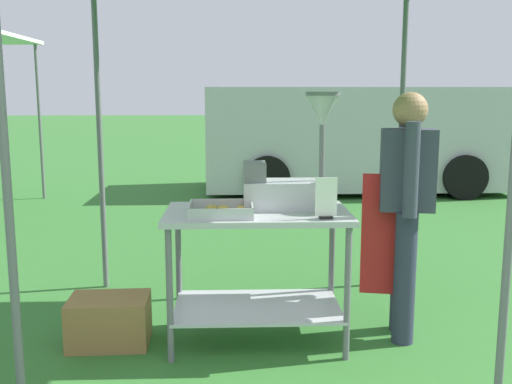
% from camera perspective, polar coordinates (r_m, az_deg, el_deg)
% --- Properties ---
extents(ground_plane, '(70.00, 70.00, 0.00)m').
position_cam_1_polar(ground_plane, '(8.83, 0.44, -0.91)').
color(ground_plane, '#33702D').
extents(donut_cart, '(1.16, 0.68, 0.87)m').
position_cam_1_polar(donut_cart, '(3.77, 0.11, -5.46)').
color(donut_cart, '#B7B7BC').
rests_on(donut_cart, ground).
extents(donut_tray, '(0.39, 0.34, 0.07)m').
position_cam_1_polar(donut_tray, '(3.60, -3.36, -1.90)').
color(donut_tray, '#B7B7BC').
rests_on(donut_tray, donut_cart).
extents(donut_fryer, '(0.61, 0.28, 0.74)m').
position_cam_1_polar(donut_fryer, '(3.78, 3.51, 1.79)').
color(donut_fryer, '#B7B7BC').
rests_on(donut_fryer, donut_cart).
extents(menu_sign, '(0.13, 0.05, 0.25)m').
position_cam_1_polar(menu_sign, '(3.50, 6.79, -0.88)').
color(menu_sign, black).
rests_on(menu_sign, donut_cart).
extents(vendor, '(0.46, 0.54, 1.61)m').
position_cam_1_polar(vendor, '(3.91, 14.23, -1.04)').
color(vendor, '#2D3347').
rests_on(vendor, ground).
extents(supply_crate, '(0.51, 0.37, 0.31)m').
position_cam_1_polar(supply_crate, '(4.00, -14.00, -11.99)').
color(supply_crate, olive).
rests_on(supply_crate, ground).
extents(van_silver, '(4.86, 2.13, 1.69)m').
position_cam_1_polar(van_silver, '(9.93, 9.58, 5.23)').
color(van_silver, '#BCBCC1').
rests_on(van_silver, ground).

